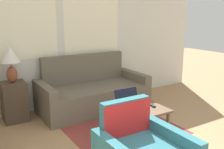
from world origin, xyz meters
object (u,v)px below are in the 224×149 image
object	(u,v)px
table_lamp	(11,59)
coffee_table	(136,114)
tv_remote	(152,105)
couch	(92,93)
cup_navy	(140,101)
laptop	(131,106)

from	to	relation	value
table_lamp	coffee_table	xyz separation A→B (m)	(1.24, -1.46, -0.63)
table_lamp	coffee_table	world-z (taller)	table_lamp
tv_remote	couch	bearing A→B (deg)	102.02
cup_navy	coffee_table	bearing A→B (deg)	-140.79
cup_navy	tv_remote	bearing A→B (deg)	-54.59
coffee_table	laptop	bearing A→B (deg)	133.93
table_lamp	laptop	bearing A→B (deg)	-49.71
coffee_table	couch	bearing A→B (deg)	89.07
couch	tv_remote	bearing A→B (deg)	-77.98
laptop	tv_remote	distance (m)	0.34
couch	cup_navy	distance (m)	1.17
couch	laptop	size ratio (longest dim) A/B	5.22
table_lamp	cup_navy	world-z (taller)	table_lamp
table_lamp	tv_remote	xyz separation A→B (m)	(1.54, -1.44, -0.58)
couch	coffee_table	distance (m)	1.30
couch	tv_remote	size ratio (longest dim) A/B	11.82
table_lamp	cup_navy	distance (m)	2.01
laptop	coffee_table	bearing A→B (deg)	-46.07
table_lamp	coffee_table	bearing A→B (deg)	-49.58
table_lamp	coffee_table	size ratio (longest dim) A/B	0.65
cup_navy	tv_remote	xyz separation A→B (m)	(0.10, -0.14, -0.04)
couch	cup_navy	size ratio (longest dim) A/B	19.91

